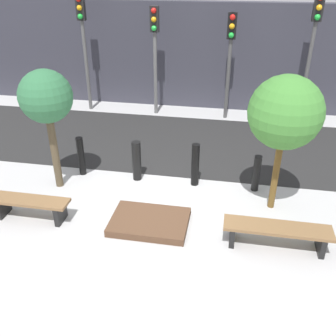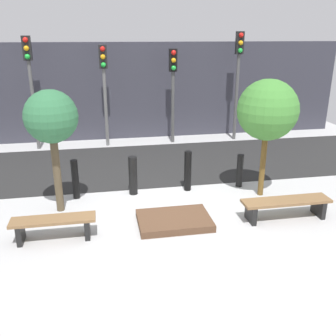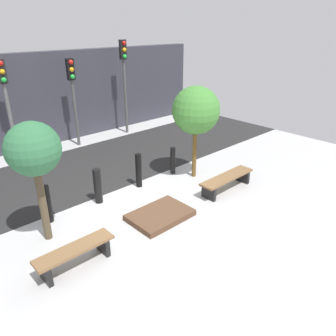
{
  "view_description": "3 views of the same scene",
  "coord_description": "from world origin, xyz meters",
  "views": [
    {
      "loc": [
        1.47,
        -6.38,
        4.7
      ],
      "look_at": [
        0.29,
        0.07,
        1.09
      ],
      "focal_mm": 40.0,
      "sensor_mm": 36.0,
      "label": 1
    },
    {
      "loc": [
        -1.43,
        -7.49,
        3.87
      ],
      "look_at": [
        0.01,
        0.37,
        1.0
      ],
      "focal_mm": 40.0,
      "sensor_mm": 36.0,
      "label": 2
    },
    {
      "loc": [
        -4.72,
        -5.8,
        4.58
      ],
      "look_at": [
        0.25,
        -0.45,
        1.33
      ],
      "focal_mm": 35.0,
      "sensor_mm": 36.0,
      "label": 3
    }
  ],
  "objects": [
    {
      "name": "ground_plane",
      "position": [
        0.0,
        0.0,
        0.0
      ],
      "size": [
        18.0,
        18.0,
        0.0
      ],
      "primitive_type": "plane",
      "color": "#AFAFAF"
    },
    {
      "name": "road_strip",
      "position": [
        0.0,
        3.62,
        0.01
      ],
      "size": [
        18.0,
        4.06,
        0.01
      ],
      "primitive_type": "cube",
      "color": "#252525",
      "rests_on": "ground"
    },
    {
      "name": "building_facade",
      "position": [
        0.0,
        7.06,
        1.79
      ],
      "size": [
        16.2,
        0.5,
        3.59
      ],
      "primitive_type": "cube",
      "color": "#33333D",
      "rests_on": "ground"
    },
    {
      "name": "bench_left",
      "position": [
        -2.47,
        -0.62,
        0.33
      ],
      "size": [
        1.64,
        0.42,
        0.46
      ],
      "rotation": [
        0.0,
        0.0,
        0.0
      ],
      "color": "black",
      "rests_on": "ground"
    },
    {
      "name": "bench_right",
      "position": [
        2.47,
        -0.62,
        0.33
      ],
      "size": [
        1.97,
        0.46,
        0.45
      ],
      "rotation": [
        0.0,
        0.0,
        -0.0
      ],
      "color": "black",
      "rests_on": "ground"
    },
    {
      "name": "planter_bed",
      "position": [
        0.0,
        -0.42,
        0.08
      ],
      "size": [
        1.56,
        1.09,
        0.15
      ],
      "primitive_type": "cube",
      "color": "#523826",
      "rests_on": "ground"
    },
    {
      "name": "tree_behind_left_bench",
      "position": [
        -2.47,
        0.7,
        2.16
      ],
      "size": [
        1.15,
        1.15,
        2.78
      ],
      "color": "#4E412E",
      "rests_on": "ground"
    },
    {
      "name": "tree_behind_right_bench",
      "position": [
        2.47,
        0.7,
        2.16
      ],
      "size": [
        1.45,
        1.45,
        2.9
      ],
      "color": "brown",
      "rests_on": "ground"
    },
    {
      "name": "bollard_far_left",
      "position": [
        -2.13,
        1.34,
        0.5
      ],
      "size": [
        0.17,
        0.17,
        1.0
      ],
      "primitive_type": "cylinder",
      "color": "black",
      "rests_on": "ground"
    },
    {
      "name": "bollard_left",
      "position": [
        -0.71,
        1.34,
        0.5
      ],
      "size": [
        0.22,
        0.22,
        1.0
      ],
      "primitive_type": "cylinder",
      "color": "black",
      "rests_on": "ground"
    },
    {
      "name": "bollard_center",
      "position": [
        0.71,
        1.34,
        0.53
      ],
      "size": [
        0.19,
        0.19,
        1.06
      ],
      "primitive_type": "cylinder",
      "color": "black",
      "rests_on": "ground"
    },
    {
      "name": "bollard_right",
      "position": [
        2.13,
        1.34,
        0.44
      ],
      "size": [
        0.17,
        0.17,
        0.89
      ],
      "primitive_type": "cylinder",
      "color": "black",
      "rests_on": "ground"
    },
    {
      "name": "traffic_light_west",
      "position": [
        -3.65,
        5.93,
        2.63
      ],
      "size": [
        0.28,
        0.27,
        3.82
      ],
      "color": "#525252",
      "rests_on": "ground"
    },
    {
      "name": "traffic_light_mid_west",
      "position": [
        -1.22,
        5.93,
        2.44
      ],
      "size": [
        0.28,
        0.27,
        3.52
      ],
      "color": "#5D5D5D",
      "rests_on": "ground"
    },
    {
      "name": "traffic_light_mid_east",
      "position": [
        1.22,
        5.93,
        2.35
      ],
      "size": [
        0.28,
        0.27,
        3.38
      ],
      "color": "#484848",
      "rests_on": "ground"
    },
    {
      "name": "traffic_light_east",
      "position": [
        3.65,
        5.93,
        2.72
      ],
      "size": [
        0.28,
        0.27,
        3.95
      ],
      "color": "#4A4A4A",
      "rests_on": "ground"
    }
  ]
}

